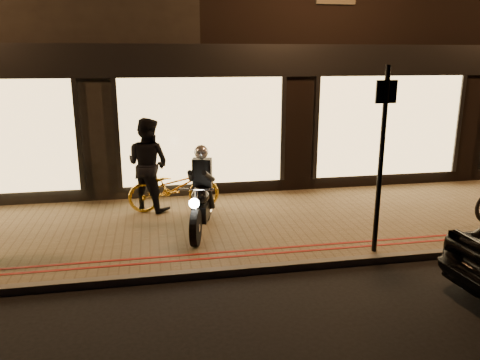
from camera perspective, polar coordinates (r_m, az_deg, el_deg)
ground at (r=7.26m, az=-0.85°, el=-11.67°), size 90.00×90.00×0.00m
sidewalk at (r=9.05m, az=-3.04°, el=-5.75°), size 50.00×4.00×0.12m
kerb_stone at (r=7.27m, az=-0.93°, el=-11.07°), size 50.00×0.14×0.12m
red_kerb_lines at (r=7.70m, az=-1.57°, el=-9.05°), size 50.00×0.26×0.01m
building_row at (r=15.46m, az=-6.97°, el=18.47°), size 48.00×10.11×8.50m
motorcycle at (r=8.52m, az=-4.73°, el=-2.32°), size 0.77×1.91×1.59m
sign_post at (r=7.66m, az=16.89°, el=3.34°), size 0.35×0.09×3.00m
bicycle_gold at (r=9.77m, az=-8.05°, el=-0.91°), size 1.90×0.74×0.98m
person_dark at (r=9.80m, az=-11.17°, el=1.86°), size 1.19×1.14×1.93m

